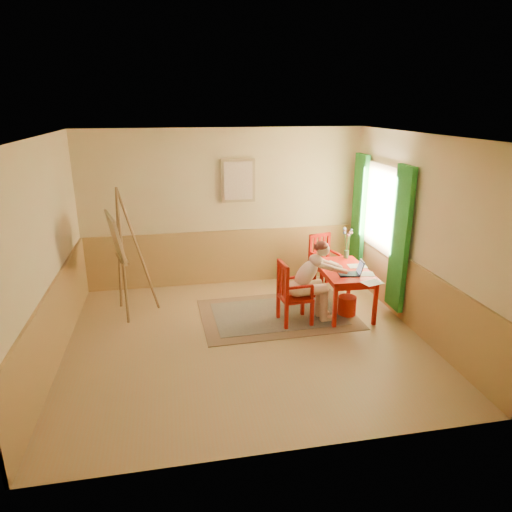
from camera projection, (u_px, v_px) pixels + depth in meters
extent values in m
cube|color=#A48355|center=(246.00, 340.00, 6.50)|extent=(5.00, 4.50, 0.02)
cube|color=white|center=(244.00, 135.00, 5.60)|extent=(5.00, 4.50, 0.02)
cube|color=#DFBB88|center=(224.00, 209.00, 8.16)|extent=(5.00, 0.02, 2.80)
cube|color=#DFBB88|center=(289.00, 320.00, 3.94)|extent=(5.00, 0.02, 2.80)
cube|color=#DFBB88|center=(44.00, 256.00, 5.60)|extent=(0.02, 4.50, 2.80)
cube|color=#DFBB88|center=(419.00, 235.00, 6.50)|extent=(0.02, 4.50, 2.80)
cube|color=#AC8146|center=(226.00, 257.00, 8.41)|extent=(5.00, 0.04, 1.00)
cube|color=#AC8146|center=(56.00, 322.00, 5.89)|extent=(0.04, 4.50, 1.00)
cube|color=#AC8146|center=(410.00, 294.00, 6.78)|extent=(0.04, 4.50, 1.00)
cube|color=white|center=(383.00, 209.00, 7.47)|extent=(0.02, 1.00, 1.30)
cube|color=tan|center=(382.00, 209.00, 7.47)|extent=(0.03, 1.12, 1.42)
cube|color=#26882A|center=(400.00, 240.00, 6.82)|extent=(0.08, 0.45, 2.20)
cube|color=#26882A|center=(359.00, 216.00, 8.28)|extent=(0.08, 0.45, 2.20)
cube|color=tan|center=(238.00, 181.00, 8.00)|extent=(0.60, 0.04, 0.76)
cube|color=beige|center=(238.00, 181.00, 7.97)|extent=(0.50, 0.02, 0.66)
cube|color=#8C7251|center=(278.00, 314.00, 7.25)|extent=(2.44, 1.67, 0.01)
cube|color=#181F31|center=(278.00, 314.00, 7.25)|extent=(2.03, 1.26, 0.01)
cube|color=#B01004|center=(344.00, 270.00, 7.18)|extent=(0.76, 1.22, 0.04)
cube|color=#B01004|center=(344.00, 274.00, 7.20)|extent=(0.65, 1.12, 0.10)
cube|color=#B01004|center=(335.00, 307.00, 6.73)|extent=(0.06, 0.06, 0.68)
cube|color=#B01004|center=(375.00, 304.00, 6.82)|extent=(0.06, 0.06, 0.68)
cube|color=#B01004|center=(314.00, 280.00, 7.76)|extent=(0.06, 0.06, 0.68)
cube|color=#B01004|center=(349.00, 277.00, 7.85)|extent=(0.06, 0.06, 0.68)
cube|color=#B01004|center=(295.00, 297.00, 6.86)|extent=(0.49, 0.47, 0.04)
cube|color=#B01004|center=(286.00, 317.00, 6.70)|extent=(0.05, 0.05, 0.40)
cube|color=#B01004|center=(312.00, 314.00, 6.81)|extent=(0.05, 0.05, 0.40)
cube|color=#B01004|center=(278.00, 307.00, 7.05)|extent=(0.05, 0.05, 0.40)
cube|color=#B01004|center=(303.00, 304.00, 7.15)|extent=(0.05, 0.05, 0.40)
cube|color=#B01004|center=(287.00, 285.00, 6.54)|extent=(0.05, 0.05, 0.54)
cube|color=#B01004|center=(279.00, 276.00, 6.89)|extent=(0.05, 0.05, 0.54)
cube|color=#B01004|center=(283.00, 265.00, 6.64)|extent=(0.09, 0.43, 0.06)
cube|color=#B01004|center=(285.00, 284.00, 6.63)|extent=(0.03, 0.05, 0.44)
cube|color=#B01004|center=(283.00, 281.00, 6.72)|extent=(0.03, 0.05, 0.44)
cube|color=#B01004|center=(281.00, 279.00, 6.81)|extent=(0.03, 0.05, 0.44)
cube|color=#B01004|center=(300.00, 287.00, 6.61)|extent=(0.40, 0.07, 0.03)
cube|color=#B01004|center=(312.00, 293.00, 6.69)|extent=(0.04, 0.04, 0.22)
cube|color=#B01004|center=(291.00, 278.00, 6.96)|extent=(0.40, 0.07, 0.03)
cube|color=#B01004|center=(303.00, 283.00, 7.04)|extent=(0.04, 0.04, 0.22)
cube|color=#B01004|center=(325.00, 266.00, 8.16)|extent=(0.53, 0.54, 0.04)
cube|color=#B01004|center=(309.00, 276.00, 8.33)|extent=(0.06, 0.06, 0.40)
cube|color=#B01004|center=(321.00, 283.00, 7.98)|extent=(0.06, 0.06, 0.40)
cube|color=#B01004|center=(327.00, 273.00, 8.48)|extent=(0.06, 0.06, 0.40)
cube|color=#B01004|center=(339.00, 280.00, 8.14)|extent=(0.06, 0.06, 0.40)
cube|color=#B01004|center=(310.00, 249.00, 8.16)|extent=(0.06, 0.06, 0.54)
cube|color=#B01004|center=(328.00, 247.00, 8.32)|extent=(0.06, 0.06, 0.54)
cube|color=#B01004|center=(320.00, 235.00, 8.17)|extent=(0.43, 0.15, 0.06)
cube|color=#B01004|center=(315.00, 249.00, 8.21)|extent=(0.05, 0.04, 0.44)
cube|color=#B01004|center=(319.00, 249.00, 8.25)|extent=(0.05, 0.04, 0.44)
cube|color=#B01004|center=(324.00, 248.00, 8.28)|extent=(0.05, 0.04, 0.44)
cube|color=#B01004|center=(316.00, 255.00, 8.01)|extent=(0.14, 0.40, 0.03)
cube|color=#B01004|center=(322.00, 264.00, 7.88)|extent=(0.05, 0.05, 0.21)
cube|color=#B01004|center=(334.00, 252.00, 8.16)|extent=(0.14, 0.40, 0.03)
cube|color=#B01004|center=(340.00, 261.00, 8.03)|extent=(0.05, 0.05, 0.21)
ellipsoid|color=beige|center=(296.00, 289.00, 6.81)|extent=(0.31, 0.38, 0.23)
cylinder|color=beige|center=(312.00, 290.00, 6.79)|extent=(0.45, 0.20, 0.16)
cylinder|color=beige|center=(307.00, 286.00, 6.95)|extent=(0.45, 0.20, 0.16)
cylinder|color=beige|center=(324.00, 305.00, 6.93)|extent=(0.13, 0.13, 0.51)
cylinder|color=beige|center=(319.00, 300.00, 7.09)|extent=(0.13, 0.13, 0.51)
cube|color=beige|center=(327.00, 319.00, 7.02)|extent=(0.22, 0.11, 0.07)
cube|color=beige|center=(322.00, 314.00, 7.18)|extent=(0.22, 0.11, 0.07)
ellipsoid|color=beige|center=(306.00, 274.00, 6.78)|extent=(0.51, 0.33, 0.53)
ellipsoid|color=beige|center=(316.00, 261.00, 6.76)|extent=(0.23, 0.32, 0.18)
sphere|color=beige|center=(323.00, 249.00, 6.73)|extent=(0.22, 0.22, 0.20)
ellipsoid|color=maroon|center=(322.00, 246.00, 6.71)|extent=(0.20, 0.21, 0.14)
sphere|color=maroon|center=(317.00, 247.00, 6.69)|extent=(0.11, 0.11, 0.11)
cylinder|color=beige|center=(326.00, 267.00, 6.67)|extent=(0.22, 0.09, 0.15)
cylinder|color=beige|center=(339.00, 270.00, 6.77)|extent=(0.30, 0.16, 0.17)
sphere|color=beige|center=(332.00, 268.00, 6.69)|extent=(0.10, 0.10, 0.09)
sphere|color=beige|center=(346.00, 272.00, 6.85)|extent=(0.08, 0.08, 0.07)
cylinder|color=beige|center=(318.00, 260.00, 6.94)|extent=(0.23, 0.13, 0.15)
cylinder|color=beige|center=(332.00, 265.00, 7.00)|extent=(0.30, 0.12, 0.17)
sphere|color=beige|center=(323.00, 262.00, 6.98)|extent=(0.10, 0.10, 0.09)
sphere|color=beige|center=(340.00, 268.00, 7.02)|extent=(0.08, 0.08, 0.07)
cube|color=#1E2338|center=(348.00, 274.00, 6.91)|extent=(0.33, 0.25, 0.02)
cube|color=#2D3342|center=(348.00, 274.00, 6.91)|extent=(0.28, 0.20, 0.00)
cube|color=#1E2338|center=(361.00, 267.00, 6.89)|extent=(0.09, 0.22, 0.20)
cube|color=#99BFF2|center=(360.00, 267.00, 6.89)|extent=(0.07, 0.18, 0.16)
cube|color=white|center=(372.00, 283.00, 6.59)|extent=(0.33, 0.27, 0.00)
cube|color=white|center=(357.00, 266.00, 7.28)|extent=(0.30, 0.23, 0.00)
cube|color=white|center=(328.00, 264.00, 7.37)|extent=(0.34, 0.30, 0.00)
cube|color=white|center=(364.00, 274.00, 6.94)|extent=(0.32, 0.26, 0.00)
cylinder|color=#3F724C|center=(346.00, 254.00, 7.64)|extent=(0.11, 0.11, 0.14)
cylinder|color=#3F7233|center=(345.00, 240.00, 7.62)|extent=(0.02, 0.12, 0.36)
sphere|color=#728CD8|center=(345.00, 229.00, 7.61)|extent=(0.07, 0.07, 0.05)
cylinder|color=#3F7233|center=(346.00, 241.00, 7.54)|extent=(0.07, 0.06, 0.38)
sphere|color=pink|center=(345.00, 231.00, 7.45)|extent=(0.05, 0.05, 0.04)
cylinder|color=#3F7233|center=(347.00, 243.00, 7.59)|extent=(0.04, 0.03, 0.28)
sphere|color=pink|center=(348.00, 235.00, 7.56)|extent=(0.06, 0.06, 0.04)
cylinder|color=#3F7233|center=(345.00, 242.00, 7.53)|extent=(0.09, 0.08, 0.35)
sphere|color=#728CD8|center=(344.00, 233.00, 7.43)|extent=(0.06, 0.06, 0.05)
cylinder|color=#3F7233|center=(349.00, 242.00, 7.60)|extent=(0.10, 0.05, 0.31)
sphere|color=pink|center=(352.00, 233.00, 7.58)|extent=(0.06, 0.06, 0.04)
cylinder|color=#3F7233|center=(348.00, 242.00, 7.59)|extent=(0.06, 0.03, 0.32)
sphere|color=pink|center=(350.00, 233.00, 7.55)|extent=(0.05, 0.05, 0.04)
cylinder|color=#3F7233|center=(349.00, 241.00, 7.60)|extent=(0.09, 0.06, 0.36)
sphere|color=#728CD8|center=(351.00, 230.00, 7.58)|extent=(0.05, 0.05, 0.04)
cylinder|color=red|center=(347.00, 306.00, 7.20)|extent=(0.35, 0.35, 0.31)
cylinder|color=olive|center=(123.00, 256.00, 6.82)|extent=(0.07, 0.37, 2.03)
cylinder|color=olive|center=(119.00, 250.00, 7.10)|extent=(0.18, 0.36, 2.03)
cylinder|color=olive|center=(139.00, 251.00, 7.07)|extent=(0.52, 0.17, 2.03)
cylinder|color=olive|center=(119.00, 259.00, 6.98)|extent=(0.17, 0.56, 0.03)
cube|color=olive|center=(124.00, 258.00, 7.00)|extent=(0.21, 0.61, 0.03)
cube|color=tan|center=(115.00, 237.00, 6.85)|extent=(0.37, 0.91, 0.67)
cube|color=beige|center=(117.00, 236.00, 6.86)|extent=(0.31, 0.81, 0.58)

